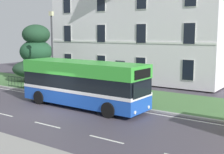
# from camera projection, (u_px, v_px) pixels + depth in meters

# --- Properties ---
(ground_plane) EXTENTS (60.00, 56.00, 0.18)m
(ground_plane) POSITION_uv_depth(u_px,v_px,m) (60.00, 109.00, 20.12)
(ground_plane) COLOR #433D47
(georgian_townhouse) EXTENTS (19.18, 9.96, 12.40)m
(georgian_townhouse) POSITION_uv_depth(u_px,v_px,m) (144.00, 21.00, 33.48)
(georgian_townhouse) COLOR silver
(georgian_townhouse) RESTS_ON ground_plane
(iron_verge_railing) EXTENTS (14.85, 0.04, 0.97)m
(iron_verge_railing) POSITION_uv_depth(u_px,v_px,m) (67.00, 89.00, 23.94)
(iron_verge_railing) COLOR black
(iron_verge_railing) RESTS_ON ground_plane
(evergreen_tree) EXTENTS (4.85, 4.85, 5.81)m
(evergreen_tree) POSITION_uv_depth(u_px,v_px,m) (36.00, 57.00, 30.89)
(evergreen_tree) COLOR #423328
(evergreen_tree) RESTS_ON ground_plane
(single_decker_bus) EXTENTS (9.40, 2.85, 3.11)m
(single_decker_bus) POSITION_uv_depth(u_px,v_px,m) (83.00, 83.00, 20.48)
(single_decker_bus) COLOR blue
(single_decker_bus) RESTS_ON ground_plane
(street_lamp_post) EXTENTS (0.36, 0.24, 6.71)m
(street_lamp_post) POSITION_uv_depth(u_px,v_px,m) (52.00, 46.00, 25.48)
(street_lamp_post) COLOR #333338
(street_lamp_post) RESTS_ON ground_plane
(litter_bin) EXTENTS (0.56, 0.56, 1.15)m
(litter_bin) POSITION_uv_depth(u_px,v_px,m) (72.00, 86.00, 24.84)
(litter_bin) COLOR #4C4742
(litter_bin) RESTS_ON ground_plane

